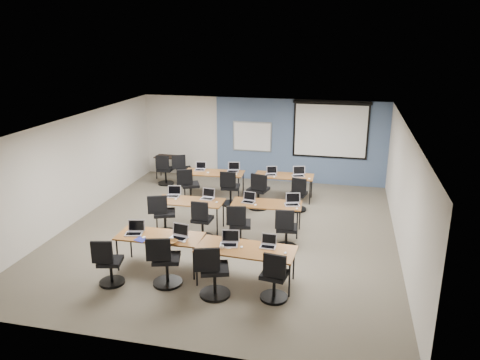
% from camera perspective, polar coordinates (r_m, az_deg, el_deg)
% --- Properties ---
extents(floor, '(8.00, 9.00, 0.02)m').
position_cam_1_polar(floor, '(11.57, -1.53, -6.35)').
color(floor, '#6B6354').
rests_on(floor, ground).
extents(ceiling, '(8.00, 9.00, 0.02)m').
position_cam_1_polar(ceiling, '(10.76, -1.65, 6.91)').
color(ceiling, white).
rests_on(ceiling, ground).
extents(wall_back, '(8.00, 0.04, 2.70)m').
position_cam_1_polar(wall_back, '(15.34, 2.65, 4.95)').
color(wall_back, beige).
rests_on(wall_back, ground).
extents(wall_front, '(8.00, 0.04, 2.70)m').
position_cam_1_polar(wall_front, '(7.15, -10.84, -10.53)').
color(wall_front, beige).
rests_on(wall_front, ground).
extents(wall_left, '(0.04, 9.00, 2.70)m').
position_cam_1_polar(wall_left, '(12.67, -19.39, 1.26)').
color(wall_left, beige).
rests_on(wall_left, ground).
extents(wall_right, '(0.04, 9.00, 2.70)m').
position_cam_1_polar(wall_right, '(10.84, 19.34, -1.39)').
color(wall_right, beige).
rests_on(wall_right, ground).
extents(blue_accent_panel, '(5.50, 0.04, 2.70)m').
position_cam_1_polar(blue_accent_panel, '(15.14, 7.30, 4.66)').
color(blue_accent_panel, '#3D5977').
rests_on(blue_accent_panel, wall_back).
extents(whiteboard, '(1.28, 0.03, 0.98)m').
position_cam_1_polar(whiteboard, '(15.31, 1.50, 5.31)').
color(whiteboard, '#9EA9B1').
rests_on(whiteboard, wall_back).
extents(projector_screen, '(2.40, 0.10, 1.82)m').
position_cam_1_polar(projector_screen, '(14.91, 11.01, 6.38)').
color(projector_screen, black).
rests_on(projector_screen, wall_back).
extents(training_table_front_left, '(1.75, 0.73, 0.73)m').
position_cam_1_polar(training_table_front_left, '(9.75, -9.74, -6.94)').
color(training_table_front_left, '#99612D').
rests_on(training_table_front_left, floor).
extents(training_table_front_right, '(1.90, 0.79, 0.73)m').
position_cam_1_polar(training_table_front_right, '(9.07, 0.73, -8.57)').
color(training_table_front_right, '#A17743').
rests_on(training_table_front_right, floor).
extents(training_table_mid_left, '(1.67, 0.70, 0.73)m').
position_cam_1_polar(training_table_mid_left, '(11.60, -6.14, -2.75)').
color(training_table_mid_left, '#9E6D40').
rests_on(training_table_mid_left, floor).
extents(training_table_mid_right, '(1.69, 0.70, 0.73)m').
position_cam_1_polar(training_table_mid_right, '(11.38, 3.26, -3.08)').
color(training_table_mid_right, '#9D6730').
rests_on(training_table_mid_right, floor).
extents(training_table_back_left, '(1.77, 0.74, 0.73)m').
position_cam_1_polar(training_table_back_left, '(13.89, -3.20, 0.76)').
color(training_table_back_left, brown).
rests_on(training_table_back_left, floor).
extents(training_table_back_right, '(1.69, 0.71, 0.73)m').
position_cam_1_polar(training_table_back_right, '(13.64, 5.39, 0.38)').
color(training_table_back_right, olive).
rests_on(training_table_back_right, floor).
extents(laptop_0, '(0.35, 0.29, 0.26)m').
position_cam_1_polar(laptop_0, '(9.90, -12.70, -6.02)').
color(laptop_0, silver).
rests_on(laptop_0, training_table_front_left).
extents(mouse_0, '(0.10, 0.12, 0.04)m').
position_cam_1_polar(mouse_0, '(9.67, -11.65, -6.87)').
color(mouse_0, white).
rests_on(mouse_0, training_table_front_left).
extents(task_chair_0, '(0.49, 0.49, 0.98)m').
position_cam_1_polar(task_chair_0, '(9.46, -15.71, -10.05)').
color(task_chair_0, black).
rests_on(task_chair_0, floor).
extents(laptop_1, '(0.35, 0.30, 0.27)m').
position_cam_1_polar(laptop_1, '(9.55, -7.43, -6.63)').
color(laptop_1, '#B3B4BC').
rests_on(laptop_1, training_table_front_left).
extents(mouse_1, '(0.07, 0.10, 0.03)m').
position_cam_1_polar(mouse_1, '(9.36, -6.82, -7.47)').
color(mouse_1, white).
rests_on(mouse_1, training_table_front_left).
extents(task_chair_1, '(0.58, 0.57, 1.05)m').
position_cam_1_polar(task_chair_1, '(9.20, -9.13, -10.17)').
color(task_chair_1, black).
rests_on(task_chair_1, floor).
extents(laptop_2, '(0.35, 0.30, 0.26)m').
position_cam_1_polar(laptop_2, '(9.19, -1.29, -7.48)').
color(laptop_2, '#ABAAB6').
rests_on(laptop_2, training_table_front_right).
extents(mouse_2, '(0.06, 0.10, 0.03)m').
position_cam_1_polar(mouse_2, '(9.08, 0.18, -8.17)').
color(mouse_2, white).
rests_on(mouse_2, training_table_front_right).
extents(task_chair_2, '(0.60, 0.58, 1.05)m').
position_cam_1_polar(task_chair_2, '(8.74, -3.32, -11.53)').
color(task_chair_2, black).
rests_on(task_chair_2, floor).
extents(laptop_3, '(0.30, 0.26, 0.23)m').
position_cam_1_polar(laptop_3, '(9.12, 3.47, -7.75)').
color(laptop_3, '#AAAAB0').
rests_on(laptop_3, training_table_front_right).
extents(mouse_3, '(0.07, 0.10, 0.03)m').
position_cam_1_polar(mouse_3, '(8.89, 5.56, -8.83)').
color(mouse_3, white).
rests_on(mouse_3, training_table_front_right).
extents(task_chair_3, '(0.51, 0.51, 0.99)m').
position_cam_1_polar(task_chair_3, '(8.65, 4.20, -12.08)').
color(task_chair_3, black).
rests_on(task_chair_3, floor).
extents(laptop_4, '(0.33, 0.28, 0.25)m').
position_cam_1_polar(laptop_4, '(11.94, -8.13, -1.67)').
color(laptop_4, silver).
rests_on(laptop_4, training_table_mid_left).
extents(mouse_4, '(0.08, 0.10, 0.03)m').
position_cam_1_polar(mouse_4, '(11.70, -7.84, -2.32)').
color(mouse_4, white).
rests_on(mouse_4, training_table_mid_left).
extents(task_chair_4, '(0.60, 0.57, 1.04)m').
position_cam_1_polar(task_chair_4, '(11.41, -9.33, -4.57)').
color(task_chair_4, black).
rests_on(task_chair_4, floor).
extents(laptop_5, '(0.32, 0.27, 0.24)m').
position_cam_1_polar(laptop_5, '(11.68, -3.95, -1.98)').
color(laptop_5, '#A7A7AE').
rests_on(laptop_5, training_table_mid_left).
extents(mouse_5, '(0.08, 0.10, 0.03)m').
position_cam_1_polar(mouse_5, '(11.40, -2.87, -2.71)').
color(mouse_5, white).
rests_on(mouse_5, training_table_mid_left).
extents(task_chair_5, '(0.50, 0.50, 0.99)m').
position_cam_1_polar(task_chair_5, '(11.07, -4.68, -5.25)').
color(task_chair_5, black).
rests_on(task_chair_5, floor).
extents(laptop_6, '(0.31, 0.26, 0.23)m').
position_cam_1_polar(laptop_6, '(11.43, 1.08, -2.39)').
color(laptop_6, silver).
rests_on(laptop_6, training_table_mid_right).
extents(mouse_6, '(0.08, 0.11, 0.04)m').
position_cam_1_polar(mouse_6, '(11.21, 1.88, -3.05)').
color(mouse_6, white).
rests_on(mouse_6, training_table_mid_right).
extents(task_chair_6, '(0.54, 0.54, 1.02)m').
position_cam_1_polar(task_chair_6, '(10.68, -0.09, -5.96)').
color(task_chair_6, black).
rests_on(task_chair_6, floor).
extents(laptop_7, '(0.35, 0.30, 0.27)m').
position_cam_1_polar(laptop_7, '(11.31, 6.40, -2.67)').
color(laptop_7, silver).
rests_on(laptop_7, training_table_mid_right).
extents(mouse_7, '(0.07, 0.10, 0.03)m').
position_cam_1_polar(mouse_7, '(11.06, 6.95, -3.46)').
color(mouse_7, white).
rests_on(mouse_7, training_table_mid_right).
extents(task_chair_7, '(0.51, 0.51, 0.99)m').
position_cam_1_polar(task_chair_7, '(10.58, 5.60, -6.36)').
color(task_chair_7, black).
rests_on(task_chair_7, floor).
extents(laptop_8, '(0.31, 0.26, 0.24)m').
position_cam_1_polar(laptop_8, '(14.14, -4.87, 1.47)').
color(laptop_8, '#A4A4AE').
rests_on(laptop_8, training_table_back_left).
extents(mouse_8, '(0.07, 0.11, 0.04)m').
position_cam_1_polar(mouse_8, '(13.83, -3.91, 0.93)').
color(mouse_8, white).
rests_on(mouse_8, training_table_back_left).
extents(task_chair_8, '(0.59, 0.55, 1.03)m').
position_cam_1_polar(task_chair_8, '(13.45, -6.21, -1.04)').
color(task_chair_8, black).
rests_on(task_chair_8, floor).
extents(laptop_9, '(0.35, 0.29, 0.26)m').
position_cam_1_polar(laptop_9, '(13.95, -0.83, 1.34)').
color(laptop_9, '#A5A5A8').
rests_on(laptop_9, training_table_back_left).
extents(mouse_9, '(0.07, 0.10, 0.03)m').
position_cam_1_polar(mouse_9, '(13.62, -0.46, 0.70)').
color(mouse_9, white).
rests_on(mouse_9, training_table_back_left).
extents(task_chair_9, '(0.55, 0.55, 1.02)m').
position_cam_1_polar(task_chair_9, '(13.18, -1.24, -1.33)').
color(task_chair_9, black).
rests_on(task_chair_9, floor).
extents(laptop_10, '(0.31, 0.27, 0.24)m').
position_cam_1_polar(laptop_10, '(13.63, 3.84, 0.88)').
color(laptop_10, '#A6A6AD').
rests_on(laptop_10, training_table_back_right).
extents(mouse_10, '(0.06, 0.09, 0.03)m').
position_cam_1_polar(mouse_10, '(13.42, 4.19, 0.39)').
color(mouse_10, white).
rests_on(mouse_10, training_table_back_right).
extents(task_chair_10, '(0.57, 0.57, 1.05)m').
position_cam_1_polar(task_chair_10, '(12.91, 2.26, -1.69)').
color(task_chair_10, black).
rests_on(task_chair_10, floor).
extents(laptop_11, '(0.36, 0.30, 0.27)m').
position_cam_1_polar(laptop_11, '(13.60, 7.15, 0.77)').
color(laptop_11, '#B1B2BB').
rests_on(laptop_11, training_table_back_right).
extents(mouse_11, '(0.07, 0.11, 0.04)m').
position_cam_1_polar(mouse_11, '(13.36, 8.45, 0.17)').
color(mouse_11, white).
rests_on(mouse_11, training_table_back_right).
extents(task_chair_11, '(0.49, 0.49, 0.98)m').
position_cam_1_polar(task_chair_11, '(12.86, 7.09, -2.06)').
color(task_chair_11, black).
rests_on(task_chair_11, floor).
extents(blue_mousepad, '(0.28, 0.25, 0.01)m').
position_cam_1_polar(blue_mousepad, '(9.61, -12.01, -7.12)').
color(blue_mousepad, navy).
rests_on(blue_mousepad, training_table_front_left).
extents(snack_bowl, '(0.31, 0.31, 0.06)m').
position_cam_1_polar(snack_bowl, '(9.33, -8.34, -7.49)').
color(snack_bowl, '#9B632C').
rests_on(snack_bowl, training_table_front_left).
extents(snack_plate, '(0.19, 0.19, 0.01)m').
position_cam_1_polar(snack_plate, '(9.11, -1.39, -8.13)').
color(snack_plate, white).
rests_on(snack_plate, training_table_front_right).
extents(coffee_cup, '(0.07, 0.07, 0.05)m').
position_cam_1_polar(coffee_cup, '(9.01, -2.23, -8.22)').
color(coffee_cup, silver).
rests_on(coffee_cup, snack_plate).
extents(utility_table, '(0.89, 0.49, 0.75)m').
position_cam_1_polar(utility_table, '(15.80, -8.67, 2.53)').
color(utility_table, black).
rests_on(utility_table, floor).
extents(spare_chair_a, '(0.59, 0.53, 1.01)m').
position_cam_1_polar(spare_chair_a, '(15.06, -6.96, 0.94)').
color(spare_chair_a, black).
rests_on(spare_chair_a, floor).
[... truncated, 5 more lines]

